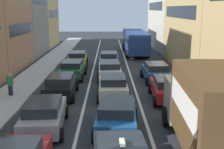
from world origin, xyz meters
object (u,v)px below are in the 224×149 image
(sedan_left_lane_fourth, at_px, (73,69))
(wagon_right_lane_far, at_px, (156,72))
(sedan_centre_lane_second, at_px, (117,115))
(sedan_right_lane_behind_truck, at_px, (167,88))
(hatchback_centre_lane_third, at_px, (113,85))
(bus_mid_queue_primary, at_px, (135,40))
(sedan_centre_lane_fifth, at_px, (109,59))
(removalist_box_truck, at_px, (209,107))
(sedan_left_lane_fifth, at_px, (78,58))
(sedan_left_lane_third, at_px, (61,85))
(coupe_centre_lane_fourth, at_px, (110,70))
(wagon_left_lane_second, at_px, (44,114))
(pedestrian_near_kerb, at_px, (10,83))

(sedan_left_lane_fourth, height_order, wagon_right_lane_far, same)
(sedan_centre_lane_second, bearing_deg, sedan_right_lane_behind_truck, -31.00)
(hatchback_centre_lane_third, distance_m, bus_mid_queue_primary, 19.64)
(hatchback_centre_lane_third, height_order, sedan_centre_lane_fifth, same)
(sedan_centre_lane_second, bearing_deg, removalist_box_truck, -120.82)
(sedan_left_lane_fifth, bearing_deg, wagon_right_lane_far, -136.92)
(sedan_left_lane_third, bearing_deg, coupe_centre_lane_fourth, -33.79)
(wagon_left_lane_second, height_order, wagon_right_lane_far, same)
(removalist_box_truck, height_order, wagon_left_lane_second, removalist_box_truck)
(sedan_left_lane_fifth, height_order, pedestrian_near_kerb, pedestrian_near_kerb)
(removalist_box_truck, height_order, sedan_right_lane_behind_truck, removalist_box_truck)
(sedan_left_lane_fifth, bearing_deg, wagon_left_lane_second, 176.62)
(sedan_centre_lane_second, bearing_deg, wagon_left_lane_second, 91.12)
(removalist_box_truck, relative_size, sedan_left_lane_fifth, 1.77)
(removalist_box_truck, xyz_separation_m, coupe_centre_lane_fourth, (-3.82, 13.19, -1.18))
(wagon_left_lane_second, height_order, sedan_left_lane_fifth, same)
(sedan_centre_lane_second, relative_size, sedan_right_lane_behind_truck, 1.01)
(sedan_left_lane_fourth, distance_m, sedan_centre_lane_fifth, 5.93)
(bus_mid_queue_primary, bearing_deg, hatchback_centre_lane_third, 170.15)
(wagon_left_lane_second, height_order, sedan_centre_lane_fifth, same)
(hatchback_centre_lane_third, bearing_deg, pedestrian_near_kerb, 88.98)
(sedan_left_lane_fifth, bearing_deg, coupe_centre_lane_fourth, -154.19)
(wagon_right_lane_far, bearing_deg, sedan_right_lane_behind_truck, 177.21)
(hatchback_centre_lane_third, relative_size, wagon_right_lane_far, 0.99)
(sedan_right_lane_behind_truck, bearing_deg, coupe_centre_lane_fourth, 33.85)
(coupe_centre_lane_fourth, relative_size, sedan_left_lane_fifth, 0.99)
(sedan_centre_lane_fifth, xyz_separation_m, sedan_left_lane_fifth, (-3.20, 0.30, 0.00))
(sedan_centre_lane_second, relative_size, sedan_centre_lane_fifth, 1.02)
(sedan_left_lane_fifth, bearing_deg, bus_mid_queue_primary, -41.68)
(sedan_left_lane_fourth, distance_m, bus_mid_queue_primary, 15.22)
(pedestrian_near_kerb, bearing_deg, sedan_right_lane_behind_truck, -72.94)
(wagon_right_lane_far, bearing_deg, sedan_left_lane_fifth, 44.46)
(pedestrian_near_kerb, bearing_deg, sedan_left_lane_third, -66.38)
(sedan_centre_lane_fifth, bearing_deg, bus_mid_queue_primary, -20.60)
(hatchback_centre_lane_third, relative_size, sedan_centre_lane_fifth, 1.00)
(removalist_box_truck, xyz_separation_m, sedan_left_lane_third, (-7.09, 8.16, -1.18))
(sedan_right_lane_behind_truck, bearing_deg, sedan_centre_lane_fifth, 19.97)
(hatchback_centre_lane_third, xyz_separation_m, bus_mid_queue_primary, (3.15, 19.37, 0.96))
(wagon_left_lane_second, bearing_deg, sedan_left_lane_fifth, -3.20)
(sedan_left_lane_fourth, xyz_separation_m, pedestrian_near_kerb, (-3.44, -5.58, 0.15))
(wagon_left_lane_second, bearing_deg, removalist_box_truck, -113.25)
(sedan_left_lane_fourth, relative_size, wagon_right_lane_far, 1.00)
(pedestrian_near_kerb, bearing_deg, hatchback_centre_lane_third, -69.45)
(wagon_left_lane_second, xyz_separation_m, sedan_left_lane_third, (-0.06, 5.62, 0.00))
(sedan_left_lane_fourth, xyz_separation_m, wagon_right_lane_far, (6.83, -1.20, 0.00))
(wagon_left_lane_second, relative_size, bus_mid_queue_primary, 0.42)
(pedestrian_near_kerb, bearing_deg, sedan_left_lane_fourth, -10.80)
(coupe_centre_lane_fourth, relative_size, sedan_left_lane_fourth, 1.00)
(coupe_centre_lane_fourth, bearing_deg, sedan_left_lane_fifth, 27.73)
(sedan_right_lane_behind_truck, relative_size, wagon_right_lane_far, 1.00)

